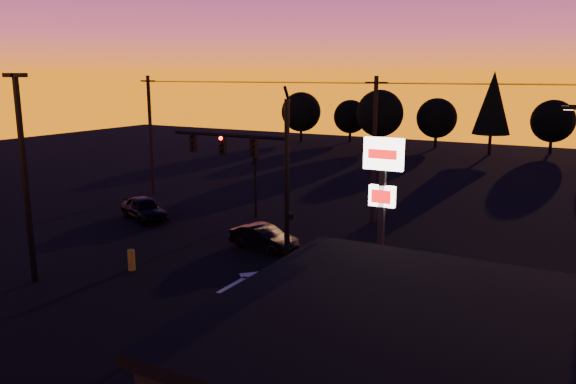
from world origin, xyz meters
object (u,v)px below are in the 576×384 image
traffic_signal_mast (257,164)px  pylon_sign (382,188)px  parking_lot_light (24,165)px  car_left (144,208)px  bollard (131,260)px  secondary_signal (255,174)px  car_mid (264,238)px  suv_parked (399,362)px

traffic_signal_mast → pylon_sign: bearing=-19.4°
parking_lot_light → car_left: size_ratio=2.14×
traffic_signal_mast → car_left: bearing=161.5°
bollard → car_left: car_left is taller
bollard → car_left: (-6.14, 7.38, 0.23)m
secondary_signal → car_mid: secondary_signal is taller
secondary_signal → car_left: bearing=-147.0°
traffic_signal_mast → car_mid: 4.85m
pylon_sign → suv_parked: size_ratio=1.29×
pylon_sign → car_mid: pylon_sign is taller
secondary_signal → bollard: bearing=-89.0°
bollard → car_mid: bearing=57.0°
pylon_sign → bollard: bearing=-173.9°
bollard → parking_lot_light: bearing=-129.7°
bollard → car_mid: car_mid is taller
car_left → car_mid: (9.90, -1.59, -0.09)m
secondary_signal → suv_parked: (14.41, -14.81, -2.13)m
traffic_signal_mast → pylon_sign: 7.52m
car_left → pylon_sign: bearing=-85.1°
traffic_signal_mast → suv_parked: bearing=-37.6°
secondary_signal → bollard: size_ratio=4.35×
suv_parked → traffic_signal_mast: bearing=155.7°
pylon_sign → car_left: 19.42m
parking_lot_light → suv_parked: (16.91, -0.32, -4.54)m
parking_lot_light → pylon_sign: parking_lot_light is taller
traffic_signal_mast → car_mid: bearing=114.9°
traffic_signal_mast → car_left: size_ratio=2.01×
parking_lot_light → car_mid: bearing=54.5°
pylon_sign → car_mid: 10.18m
pylon_sign → bollard: (-11.81, -1.26, -4.41)m
pylon_sign → car_mid: (-8.05, 4.53, -4.28)m
parking_lot_light → car_mid: parking_lot_light is taller
suv_parked → car_left: bearing=165.0°
secondary_signal → bollard: secondary_signal is taller
parking_lot_light → car_mid: 12.03m
pylon_sign → suv_parked: pylon_sign is taller
suv_parked → parking_lot_light: bearing=-167.9°
car_mid → traffic_signal_mast: bearing=-146.0°
traffic_signal_mast → secondary_signal: bearing=123.2°
parking_lot_light → car_left: bearing=108.0°
pylon_sign → suv_parked: bearing=-63.4°
suv_parked → secondary_signal: bearing=147.4°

